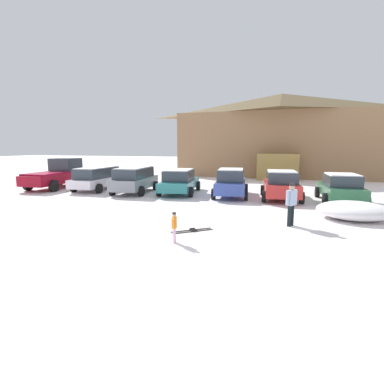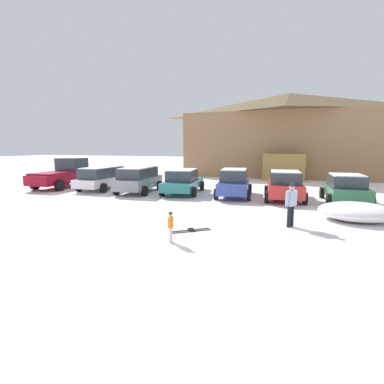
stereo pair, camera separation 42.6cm
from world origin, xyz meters
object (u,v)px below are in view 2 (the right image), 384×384
Objects in this scene: parked_white_suv at (103,177)px; parked_teal_hatchback at (183,181)px; pair_of_skis at (190,230)px; plowed_snow_pile at (357,212)px; parked_red_sedan at (285,185)px; ski_lodge at (288,134)px; parked_blue_hatchback at (234,183)px; skier_adult_in_blue_parka at (291,203)px; parked_grey_wagon at (139,179)px; pickup_truck at (65,174)px; parked_green_coupe at (346,188)px; skier_child_in_orange_jacket at (171,225)px.

parked_teal_hatchback is at bearing 0.81° from parked_white_suv.
plowed_snow_pile is at bearing 31.06° from pair_of_skis.
parked_red_sedan is (6.36, -0.48, 0.04)m from parked_teal_hatchback.
parked_teal_hatchback is 1.64× the size of plowed_snow_pile.
ski_lodge reaches higher than parked_blue_hatchback.
ski_lodge reaches higher than parked_teal_hatchback.
skier_adult_in_blue_parka reaches higher than pair_of_skis.
parked_grey_wagon is at bearing -179.38° from parked_red_sedan.
pickup_truck is 1.80× the size of plowed_snow_pile.
parked_green_coupe is at bearing 65.42° from skier_adult_in_blue_parka.
parked_grey_wagon is (-9.12, -16.26, -3.41)m from ski_lodge.
parked_blue_hatchback is at bearing 88.95° from pair_of_skis.
pair_of_skis is 0.47× the size of plowed_snow_pile.
parked_grey_wagon is at bearing -119.27° from ski_lodge.
ski_lodge is at bearing 91.32° from skier_adult_in_blue_parka.
plowed_snow_pile is (2.60, 1.90, -0.57)m from skier_adult_in_blue_parka.
ski_lodge is at bearing 60.73° from parked_grey_wagon.
pickup_truck is at bearing 178.58° from parked_green_coupe.
parked_blue_hatchback is (-2.77, -16.01, -3.47)m from ski_lodge.
parked_blue_hatchback is at bearing 179.57° from parked_green_coupe.
parked_blue_hatchback is at bearing 176.95° from parked_red_sedan.
parked_blue_hatchback is at bearing 2.32° from parked_grey_wagon.
pickup_truck is at bearing -135.19° from ski_lodge.
pickup_truck reaches higher than parked_grey_wagon.
pair_of_skis is (12.76, -8.38, -0.97)m from pickup_truck.
pair_of_skis is at bearing -128.35° from parked_green_coupe.
parked_blue_hatchback is (9.47, -0.24, -0.02)m from parked_white_suv.
plowed_snow_pile is (3.12, -20.32, -3.95)m from ski_lodge.
parked_blue_hatchback is at bearing -1.45° from parked_white_suv.
pickup_truck is (-9.49, 0.10, 0.19)m from parked_teal_hatchback.
parked_blue_hatchback is 4.36× the size of skier_child_in_orange_jacket.
ski_lodge is 20.26m from parked_white_suv.
parked_white_suv is at bearing -127.84° from ski_lodge.
skier_adult_in_blue_parka is 0.56× the size of plowed_snow_pile.
parked_grey_wagon is at bearing -168.73° from parked_teal_hatchback.
pickup_truck is (-19.02, 0.47, 0.20)m from parked_green_coupe.
pair_of_skis is at bearing -111.57° from parked_red_sedan.
pickup_truck is 3.84× the size of pair_of_skis.
parked_grey_wagon is 3.17× the size of pair_of_skis.
parked_teal_hatchback is 8.93m from pair_of_skis.
parked_white_suv is 3.41× the size of pair_of_skis.
pair_of_skis is (9.33, -8.19, -0.85)m from parked_white_suv.
parked_white_suv is 1.07× the size of parked_grey_wagon.
parked_white_suv is at bearing 178.95° from parked_green_coupe.
pickup_truck is (-15.84, 0.58, 0.15)m from parked_red_sedan.
pickup_truck is 15.30m from pair_of_skis.
ski_lodge is 16.61m from parked_blue_hatchback.
parked_teal_hatchback is 1.16× the size of parked_red_sedan.
pair_of_skis is at bearing -148.94° from plowed_snow_pile.
parked_blue_hatchback is at bearing -1.89° from pickup_truck.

